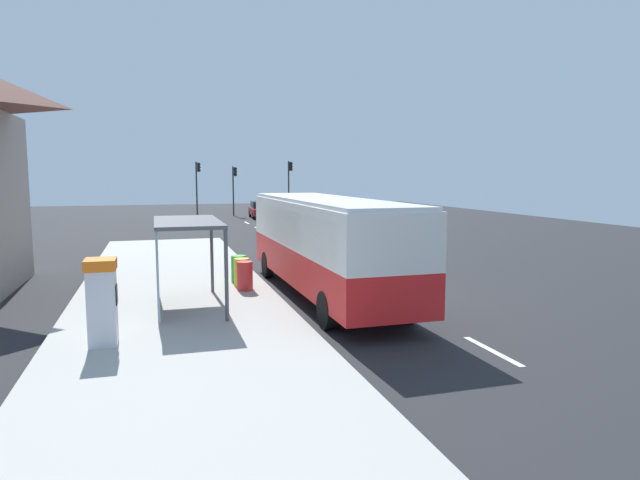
# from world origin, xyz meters

# --- Properties ---
(ground_plane) EXTENTS (56.00, 92.00, 0.04)m
(ground_plane) POSITION_xyz_m (0.00, 14.00, -0.02)
(ground_plane) COLOR #262628
(sidewalk_platform) EXTENTS (6.20, 30.00, 0.18)m
(sidewalk_platform) POSITION_xyz_m (-6.40, 2.00, 0.09)
(sidewalk_platform) COLOR #ADAAA3
(sidewalk_platform) RESTS_ON ground
(lane_stripe_seg_0) EXTENTS (0.16, 2.20, 0.01)m
(lane_stripe_seg_0) POSITION_xyz_m (0.25, -6.00, 0.01)
(lane_stripe_seg_0) COLOR silver
(lane_stripe_seg_0) RESTS_ON ground
(lane_stripe_seg_1) EXTENTS (0.16, 2.20, 0.01)m
(lane_stripe_seg_1) POSITION_xyz_m (0.25, -1.00, 0.01)
(lane_stripe_seg_1) COLOR silver
(lane_stripe_seg_1) RESTS_ON ground
(lane_stripe_seg_2) EXTENTS (0.16, 2.20, 0.01)m
(lane_stripe_seg_2) POSITION_xyz_m (0.25, 4.00, 0.01)
(lane_stripe_seg_2) COLOR silver
(lane_stripe_seg_2) RESTS_ON ground
(lane_stripe_seg_3) EXTENTS (0.16, 2.20, 0.01)m
(lane_stripe_seg_3) POSITION_xyz_m (0.25, 9.00, 0.01)
(lane_stripe_seg_3) COLOR silver
(lane_stripe_seg_3) RESTS_ON ground
(lane_stripe_seg_4) EXTENTS (0.16, 2.20, 0.01)m
(lane_stripe_seg_4) POSITION_xyz_m (0.25, 14.00, 0.01)
(lane_stripe_seg_4) COLOR silver
(lane_stripe_seg_4) RESTS_ON ground
(lane_stripe_seg_5) EXTENTS (0.16, 2.20, 0.01)m
(lane_stripe_seg_5) POSITION_xyz_m (0.25, 19.00, 0.01)
(lane_stripe_seg_5) COLOR silver
(lane_stripe_seg_5) RESTS_ON ground
(lane_stripe_seg_6) EXTENTS (0.16, 2.20, 0.01)m
(lane_stripe_seg_6) POSITION_xyz_m (0.25, 24.00, 0.01)
(lane_stripe_seg_6) COLOR silver
(lane_stripe_seg_6) RESTS_ON ground
(lane_stripe_seg_7) EXTENTS (0.16, 2.20, 0.01)m
(lane_stripe_seg_7) POSITION_xyz_m (0.25, 29.00, 0.01)
(lane_stripe_seg_7) COLOR silver
(lane_stripe_seg_7) RESTS_ON ground
(bus) EXTENTS (2.61, 11.03, 3.21)m
(bus) POSITION_xyz_m (-1.71, 0.52, 1.84)
(bus) COLOR red
(bus) RESTS_ON ground
(white_van) EXTENTS (2.07, 5.22, 2.30)m
(white_van) POSITION_xyz_m (2.20, 21.44, 1.34)
(white_van) COLOR white
(white_van) RESTS_ON ground
(sedan_near) EXTENTS (2.05, 4.49, 1.52)m
(sedan_near) POSITION_xyz_m (2.30, 33.79, 0.79)
(sedan_near) COLOR #A51919
(sedan_near) RESTS_ON ground
(ticket_machine) EXTENTS (0.66, 0.76, 1.94)m
(ticket_machine) POSITION_xyz_m (-8.15, -3.58, 1.17)
(ticket_machine) COLOR silver
(ticket_machine) RESTS_ON sidewalk_platform
(recycling_bin_red) EXTENTS (0.52, 0.52, 0.95)m
(recycling_bin_red) POSITION_xyz_m (-4.20, 1.42, 0.66)
(recycling_bin_red) COLOR red
(recycling_bin_red) RESTS_ON sidewalk_platform
(recycling_bin_yellow) EXTENTS (0.52, 0.52, 0.95)m
(recycling_bin_yellow) POSITION_xyz_m (-4.20, 2.12, 0.66)
(recycling_bin_yellow) COLOR yellow
(recycling_bin_yellow) RESTS_ON sidewalk_platform
(recycling_bin_green) EXTENTS (0.52, 0.52, 0.95)m
(recycling_bin_green) POSITION_xyz_m (-4.20, 2.82, 0.66)
(recycling_bin_green) COLOR green
(recycling_bin_green) RESTS_ON sidewalk_platform
(traffic_light_near_side) EXTENTS (0.49, 0.28, 5.23)m
(traffic_light_near_side) POSITION_xyz_m (5.50, 35.71, 3.46)
(traffic_light_near_side) COLOR #2D2D2D
(traffic_light_near_side) RESTS_ON ground
(traffic_light_far_side) EXTENTS (0.49, 0.28, 5.12)m
(traffic_light_far_side) POSITION_xyz_m (-3.10, 36.51, 3.40)
(traffic_light_far_side) COLOR #2D2D2D
(traffic_light_far_side) RESTS_ON ground
(traffic_light_median) EXTENTS (0.49, 0.28, 4.72)m
(traffic_light_median) POSITION_xyz_m (0.40, 37.31, 3.15)
(traffic_light_median) COLOR #2D2D2D
(traffic_light_median) RESTS_ON ground
(bus_shelter) EXTENTS (1.80, 4.00, 2.50)m
(bus_shelter) POSITION_xyz_m (-6.41, -0.45, 2.10)
(bus_shelter) COLOR #4C4C51
(bus_shelter) RESTS_ON sidewalk_platform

